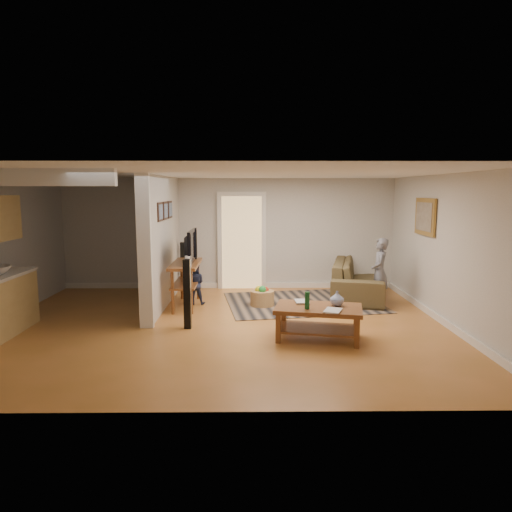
# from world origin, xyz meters

# --- Properties ---
(ground) EXTENTS (7.50, 7.50, 0.00)m
(ground) POSITION_xyz_m (0.00, 0.00, 0.00)
(ground) COLOR #9D6627
(ground) RESTS_ON ground
(room_shell) EXTENTS (7.54, 6.02, 2.52)m
(room_shell) POSITION_xyz_m (-1.07, 0.43, 1.46)
(room_shell) COLOR #BAB8B2
(room_shell) RESTS_ON ground
(area_rug) EXTENTS (3.26, 2.59, 0.01)m
(area_rug) POSITION_xyz_m (1.54, 1.53, 0.01)
(area_rug) COLOR black
(area_rug) RESTS_ON ground
(sofa) EXTENTS (1.61, 2.76, 0.76)m
(sofa) POSITION_xyz_m (2.81, 2.20, 0.00)
(sofa) COLOR brown
(sofa) RESTS_ON ground
(coffee_table) EXTENTS (1.40, 0.99, 0.76)m
(coffee_table) POSITION_xyz_m (1.54, -0.71, 0.39)
(coffee_table) COLOR #5E3216
(coffee_table) RESTS_ON ground
(tv_console) EXTENTS (0.52, 1.36, 1.17)m
(tv_console) POSITION_xyz_m (-0.74, 1.30, 0.78)
(tv_console) COLOR #5E3216
(tv_console) RESTS_ON ground
(speaker_left) EXTENTS (0.12, 0.12, 1.14)m
(speaker_left) POSITION_xyz_m (-0.52, -0.14, 0.57)
(speaker_left) COLOR black
(speaker_left) RESTS_ON ground
(speaker_right) EXTENTS (0.12, 0.12, 1.09)m
(speaker_right) POSITION_xyz_m (-1.00, 2.70, 0.55)
(speaker_right) COLOR black
(speaker_right) RESTS_ON ground
(toy_basket) EXTENTS (0.46, 0.46, 0.41)m
(toy_basket) POSITION_xyz_m (0.72, 1.29, 0.17)
(toy_basket) COLOR #A06F45
(toy_basket) RESTS_ON ground
(child) EXTENTS (0.42, 0.54, 1.32)m
(child) POSITION_xyz_m (3.00, 1.32, 0.00)
(child) COLOR slate
(child) RESTS_ON ground
(toddler) EXTENTS (0.42, 0.34, 0.82)m
(toddler) POSITION_xyz_m (-0.60, 1.44, 0.00)
(toddler) COLOR #212945
(toddler) RESTS_ON ground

